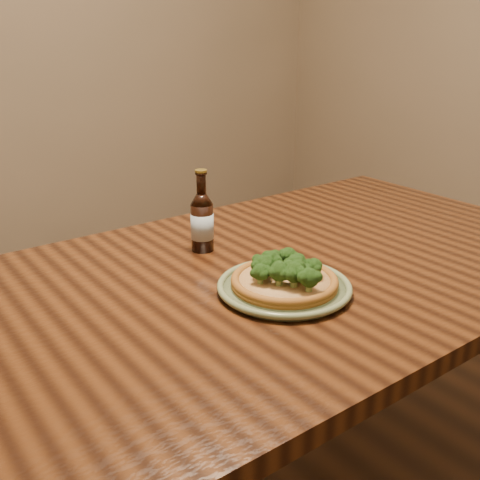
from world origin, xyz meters
TOP-DOWN VIEW (x-y plane):
  - table at (0.00, 0.10)m, footprint 1.60×0.90m
  - plate at (-0.06, -0.01)m, footprint 0.28×0.28m
  - pizza at (-0.06, -0.01)m, footprint 0.22×0.22m
  - beer_bottle at (-0.07, 0.29)m, footprint 0.06×0.06m

SIDE VIEW (x-z plane):
  - table at x=0.00m, z-range 0.28..1.03m
  - plate at x=-0.06m, z-range 0.75..0.77m
  - pizza at x=-0.06m, z-range 0.75..0.82m
  - beer_bottle at x=-0.07m, z-range 0.72..0.92m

